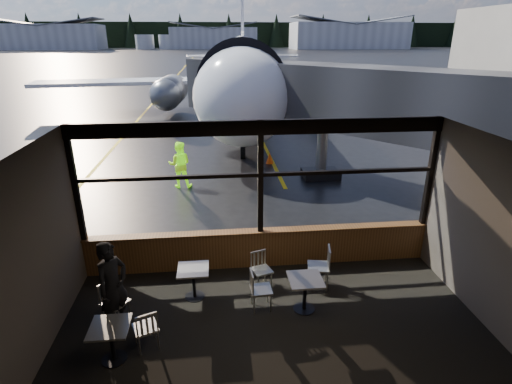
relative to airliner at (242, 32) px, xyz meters
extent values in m
plane|color=black|center=(-1.14, 99.04, -5.43)|extent=(520.00, 520.00, 0.00)
cube|color=black|center=(-1.14, -23.96, -5.42)|extent=(8.00, 6.00, 0.01)
cube|color=#38332D|center=(-1.14, -23.96, -1.93)|extent=(8.00, 6.00, 0.04)
cube|color=#534A42|center=(-5.14, -23.96, -3.68)|extent=(0.04, 6.00, 3.50)
cube|color=#56341A|center=(-1.14, -20.96, -4.98)|extent=(8.00, 0.28, 0.90)
cube|color=black|center=(-1.14, -20.96, -2.08)|extent=(8.00, 0.18, 0.30)
cube|color=black|center=(-5.09, -20.96, -3.23)|extent=(0.12, 0.12, 2.60)
cube|color=black|center=(-1.14, -20.96, -3.23)|extent=(0.12, 0.12, 2.60)
cube|color=black|center=(2.81, -20.96, -3.23)|extent=(0.12, 0.12, 2.60)
cube|color=black|center=(-1.14, -20.96, -3.13)|extent=(8.00, 0.10, 0.08)
imported|color=black|center=(-4.05, -22.86, -4.53)|extent=(0.72, 0.78, 1.79)
imported|color=#BFF219|center=(-3.41, -15.27, -4.59)|extent=(0.84, 0.66, 1.67)
cone|color=orange|center=(0.21, -12.78, -5.20)|extent=(0.34, 0.34, 0.47)
cylinder|color=silver|center=(-31.14, 161.04, -2.43)|extent=(8.00, 8.00, 6.00)
cylinder|color=silver|center=(-21.14, 161.04, -2.43)|extent=(8.00, 8.00, 6.00)
cylinder|color=silver|center=(-11.14, 161.04, -2.43)|extent=(8.00, 8.00, 6.00)
cube|color=black|center=(-1.14, 189.04, 0.57)|extent=(360.00, 3.00, 12.00)
camera|label=1|loc=(-2.10, -29.22, -0.30)|focal=28.00mm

